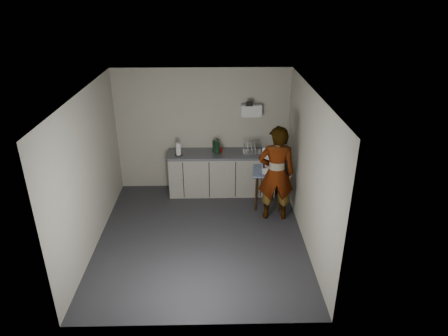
{
  "coord_description": "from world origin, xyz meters",
  "views": [
    {
      "loc": [
        0.27,
        -5.91,
        4.1
      ],
      "look_at": [
        0.41,
        0.45,
        1.14
      ],
      "focal_mm": 32.0,
      "sensor_mm": 36.0,
      "label": 1
    }
  ],
  "objects_px": {
    "soap_bottle": "(217,146)",
    "dark_bottle": "(214,146)",
    "paper_towel": "(178,149)",
    "dish_rack": "(252,150)",
    "kitchen_counter": "(222,174)",
    "soda_can": "(221,150)",
    "bakery_box": "(270,166)",
    "side_table": "(268,175)",
    "standing_man": "(276,174)"
  },
  "relations": [
    {
      "from": "side_table",
      "to": "standing_man",
      "type": "bearing_deg",
      "value": -72.82
    },
    {
      "from": "bakery_box",
      "to": "dish_rack",
      "type": "bearing_deg",
      "value": 119.55
    },
    {
      "from": "kitchen_counter",
      "to": "dark_bottle",
      "type": "height_order",
      "value": "dark_bottle"
    },
    {
      "from": "dark_bottle",
      "to": "bakery_box",
      "type": "relative_size",
      "value": 0.59
    },
    {
      "from": "soap_bottle",
      "to": "paper_towel",
      "type": "height_order",
      "value": "soap_bottle"
    },
    {
      "from": "paper_towel",
      "to": "bakery_box",
      "type": "height_order",
      "value": "bakery_box"
    },
    {
      "from": "soda_can",
      "to": "dark_bottle",
      "type": "bearing_deg",
      "value": 163.13
    },
    {
      "from": "standing_man",
      "to": "dark_bottle",
      "type": "distance_m",
      "value": 1.58
    },
    {
      "from": "kitchen_counter",
      "to": "soap_bottle",
      "type": "relative_size",
      "value": 6.96
    },
    {
      "from": "soap_bottle",
      "to": "dark_bottle",
      "type": "xyz_separation_m",
      "value": [
        -0.06,
        0.07,
        -0.04
      ]
    },
    {
      "from": "kitchen_counter",
      "to": "standing_man",
      "type": "height_order",
      "value": "standing_man"
    },
    {
      "from": "side_table",
      "to": "dish_rack",
      "type": "height_order",
      "value": "dish_rack"
    },
    {
      "from": "side_table",
      "to": "soap_bottle",
      "type": "relative_size",
      "value": 2.41
    },
    {
      "from": "standing_man",
      "to": "dish_rack",
      "type": "relative_size",
      "value": 5.0
    },
    {
      "from": "dish_rack",
      "to": "soap_bottle",
      "type": "bearing_deg",
      "value": -177.77
    },
    {
      "from": "side_table",
      "to": "dark_bottle",
      "type": "distance_m",
      "value": 1.29
    },
    {
      "from": "dark_bottle",
      "to": "soda_can",
      "type": "bearing_deg",
      "value": -16.87
    },
    {
      "from": "soap_bottle",
      "to": "side_table",
      "type": "bearing_deg",
      "value": -30.19
    },
    {
      "from": "kitchen_counter",
      "to": "bakery_box",
      "type": "xyz_separation_m",
      "value": [
        0.92,
        -0.6,
        0.44
      ]
    },
    {
      "from": "standing_man",
      "to": "dish_rack",
      "type": "distance_m",
      "value": 1.11
    },
    {
      "from": "dark_bottle",
      "to": "paper_towel",
      "type": "height_order",
      "value": "paper_towel"
    },
    {
      "from": "dark_bottle",
      "to": "paper_towel",
      "type": "xyz_separation_m",
      "value": [
        -0.72,
        -0.16,
        0.0
      ]
    },
    {
      "from": "paper_towel",
      "to": "dish_rack",
      "type": "distance_m",
      "value": 1.51
    },
    {
      "from": "soda_can",
      "to": "dish_rack",
      "type": "bearing_deg",
      "value": -0.36
    },
    {
      "from": "paper_towel",
      "to": "dish_rack",
      "type": "relative_size",
      "value": 0.73
    },
    {
      "from": "dark_bottle",
      "to": "bakery_box",
      "type": "xyz_separation_m",
      "value": [
        1.08,
        -0.65,
        -0.16
      ]
    },
    {
      "from": "standing_man",
      "to": "paper_towel",
      "type": "distance_m",
      "value": 2.08
    },
    {
      "from": "soap_bottle",
      "to": "dark_bottle",
      "type": "bearing_deg",
      "value": 131.0
    },
    {
      "from": "kitchen_counter",
      "to": "side_table",
      "type": "bearing_deg",
      "value": -33.82
    },
    {
      "from": "dark_bottle",
      "to": "kitchen_counter",
      "type": "bearing_deg",
      "value": -17.5
    },
    {
      "from": "paper_towel",
      "to": "bakery_box",
      "type": "bearing_deg",
      "value": -15.3
    },
    {
      "from": "dark_bottle",
      "to": "dish_rack",
      "type": "height_order",
      "value": "dish_rack"
    },
    {
      "from": "paper_towel",
      "to": "dish_rack",
      "type": "bearing_deg",
      "value": 4.42
    },
    {
      "from": "side_table",
      "to": "paper_towel",
      "type": "distance_m",
      "value": 1.88
    },
    {
      "from": "soda_can",
      "to": "bakery_box",
      "type": "xyz_separation_m",
      "value": [
        0.94,
        -0.61,
        -0.1
      ]
    },
    {
      "from": "standing_man",
      "to": "soda_can",
      "type": "height_order",
      "value": "standing_man"
    },
    {
      "from": "standing_man",
      "to": "soap_bottle",
      "type": "xyz_separation_m",
      "value": [
        -1.07,
        1.02,
        0.15
      ]
    },
    {
      "from": "dish_rack",
      "to": "kitchen_counter",
      "type": "bearing_deg",
      "value": -179.4
    },
    {
      "from": "bakery_box",
      "to": "paper_towel",
      "type": "bearing_deg",
      "value": 167.88
    },
    {
      "from": "dark_bottle",
      "to": "standing_man",
      "type": "bearing_deg",
      "value": -43.94
    },
    {
      "from": "soda_can",
      "to": "paper_towel",
      "type": "relative_size",
      "value": 0.42
    },
    {
      "from": "side_table",
      "to": "soda_can",
      "type": "distance_m",
      "value": 1.14
    },
    {
      "from": "bakery_box",
      "to": "soda_can",
      "type": "bearing_deg",
      "value": 150.18
    },
    {
      "from": "kitchen_counter",
      "to": "soda_can",
      "type": "xyz_separation_m",
      "value": [
        -0.03,
        0.01,
        0.54
      ]
    },
    {
      "from": "standing_man",
      "to": "paper_towel",
      "type": "xyz_separation_m",
      "value": [
        -1.86,
        0.93,
        0.12
      ]
    },
    {
      "from": "side_table",
      "to": "dish_rack",
      "type": "bearing_deg",
      "value": 122.11
    },
    {
      "from": "dish_rack",
      "to": "dark_bottle",
      "type": "bearing_deg",
      "value": 176.71
    },
    {
      "from": "kitchen_counter",
      "to": "dark_bottle",
      "type": "relative_size",
      "value": 8.99
    },
    {
      "from": "dark_bottle",
      "to": "paper_towel",
      "type": "bearing_deg",
      "value": -167.52
    },
    {
      "from": "soda_can",
      "to": "bakery_box",
      "type": "distance_m",
      "value": 1.13
    }
  ]
}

